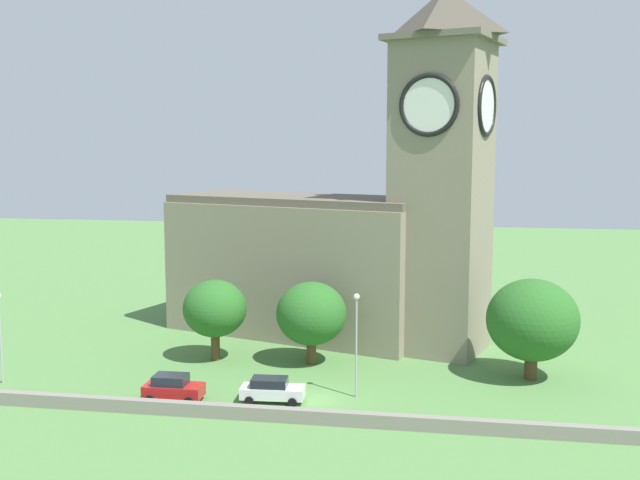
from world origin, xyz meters
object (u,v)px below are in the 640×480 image
at_px(car_white, 272,390).
at_px(tree_churchyard, 215,309).
at_px(streetlamp_west_end, 0,323).
at_px(car_red, 173,388).
at_px(church, 346,234).
at_px(tree_riverside_west, 532,320).
at_px(tree_riverside_east, 311,314).
at_px(streetlamp_west_mid, 356,329).

xyz_separation_m(car_white, tree_churchyard, (-7.00, 9.21, 3.51)).
height_order(car_white, streetlamp_west_end, streetlamp_west_end).
bearing_deg(car_red, tree_churchyard, 90.64).
relative_size(church, car_red, 7.60).
bearing_deg(tree_churchyard, tree_riverside_west, -1.98).
distance_m(car_white, tree_churchyard, 12.09).
relative_size(car_white, tree_riverside_west, 0.58).
height_order(church, car_white, church).
xyz_separation_m(streetlamp_west_end, tree_riverside_east, (22.17, 8.85, -0.43)).
bearing_deg(tree_riverside_east, streetlamp_west_end, -158.24).
distance_m(car_red, tree_riverside_east, 13.62).
distance_m(car_white, tree_riverside_west, 20.62).
bearing_deg(tree_riverside_west, tree_churchyard, 178.02).
height_order(streetlamp_west_end, tree_riverside_west, tree_riverside_west).
height_order(church, tree_riverside_west, church).
bearing_deg(streetlamp_west_mid, car_red, -166.52).
xyz_separation_m(car_red, tree_riverside_west, (25.37, 9.39, 3.68)).
bearing_deg(car_white, streetlamp_west_end, 178.30).
xyz_separation_m(church, car_red, (-9.66, -19.35, -8.83)).
relative_size(tree_churchyard, tree_riverside_east, 1.00).
relative_size(car_white, streetlamp_west_end, 0.66).
bearing_deg(streetlamp_west_mid, streetlamp_west_end, -177.14).
height_order(streetlamp_west_mid, tree_riverside_west, tree_riverside_west).
distance_m(tree_churchyard, tree_riverside_east, 8.12).
height_order(car_red, tree_riverside_west, tree_riverside_west).
xyz_separation_m(streetlamp_west_mid, tree_riverside_east, (-4.60, 7.51, -0.77)).
bearing_deg(church, tree_riverside_east, -100.66).
relative_size(streetlamp_west_mid, tree_riverside_east, 1.10).
relative_size(car_white, tree_riverside_east, 0.67).
bearing_deg(tree_riverside_east, car_white, -96.69).
xyz_separation_m(church, tree_churchyard, (-9.77, -9.08, -5.41)).
distance_m(car_white, streetlamp_west_end, 21.40).
distance_m(streetlamp_west_end, tree_churchyard, 16.47).
xyz_separation_m(streetlamp_west_mid, tree_riverside_west, (12.77, 6.37, -0.34)).
bearing_deg(streetlamp_west_end, streetlamp_west_mid, 2.86).
bearing_deg(car_red, tree_riverside_east, 52.78).
relative_size(car_red, streetlamp_west_end, 0.60).
height_order(car_red, streetlamp_west_mid, streetlamp_west_mid).
xyz_separation_m(tree_churchyard, tree_riverside_west, (25.49, -0.88, 0.26)).
height_order(church, tree_riverside_east, church).
xyz_separation_m(streetlamp_west_end, tree_churchyard, (14.05, 8.59, -0.27)).
xyz_separation_m(church, streetlamp_west_mid, (2.94, -16.33, -4.81)).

